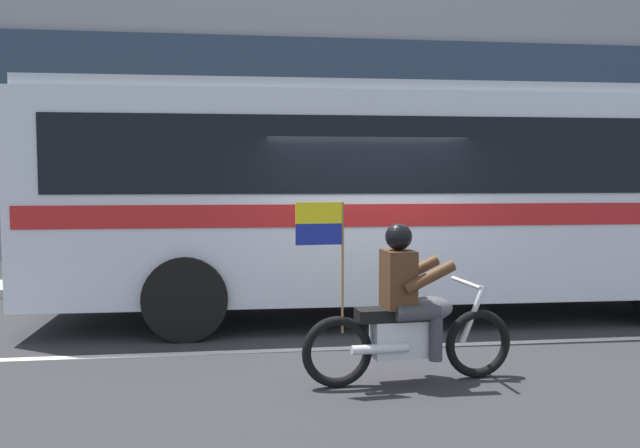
{
  "coord_description": "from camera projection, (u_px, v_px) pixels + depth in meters",
  "views": [
    {
      "loc": [
        -1.65,
        -8.09,
        2.02
      ],
      "look_at": [
        -0.63,
        -0.21,
        1.44
      ],
      "focal_mm": 36.99,
      "sensor_mm": 36.0,
      "label": 1
    }
  ],
  "objects": [
    {
      "name": "transit_bus",
      "position": [
        429.0,
        185.0,
        9.55
      ],
      "size": [
        11.04,
        2.76,
        3.22
      ],
      "color": "silver",
      "rests_on": "ground_plane"
    },
    {
      "name": "sidewalk_curb",
      "position": [
        317.0,
        272.0,
        13.4
      ],
      "size": [
        28.0,
        3.8,
        0.15
      ],
      "primitive_type": "cube",
      "color": "#B7B2A8",
      "rests_on": "ground_plane"
    },
    {
      "name": "motorcycle_with_rider",
      "position": [
        407.0,
        315.0,
        6.4
      ],
      "size": [
        2.19,
        0.64,
        1.78
      ],
      "color": "black",
      "rests_on": "ground_plane"
    },
    {
      "name": "ground_plane",
      "position": [
        367.0,
        335.0,
        8.36
      ],
      "size": [
        60.0,
        60.0,
        0.0
      ],
      "primitive_type": "plane",
      "color": "#2B2B2D"
    },
    {
      "name": "lane_center_stripe",
      "position": [
        377.0,
        347.0,
        7.77
      ],
      "size": [
        26.6,
        0.14,
        0.01
      ],
      "primitive_type": "cube",
      "color": "silver",
      "rests_on": "ground_plane"
    }
  ]
}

